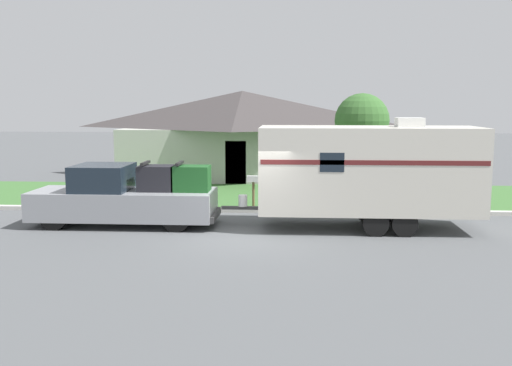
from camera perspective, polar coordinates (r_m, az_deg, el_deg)
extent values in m
plane|color=#515456|center=(16.78, -0.82, -5.36)|extent=(120.00, 120.00, 0.00)
cube|color=beige|center=(20.43, 0.00, -2.75)|extent=(80.00, 0.30, 0.14)
cube|color=#3D6B33|center=(24.03, 0.55, -1.26)|extent=(80.00, 7.00, 0.03)
cube|color=#B2B2A8|center=(30.89, -1.38, 3.20)|extent=(11.80, 7.40, 2.61)
pyramid|color=#3D3838|center=(30.78, -1.39, 7.41)|extent=(12.74, 8.00, 1.93)
cube|color=#4C3828|center=(27.27, -2.05, 2.03)|extent=(1.00, 0.06, 2.10)
cylinder|color=black|center=(18.63, -19.56, -3.12)|extent=(0.87, 0.28, 0.87)
cylinder|color=black|center=(20.12, -17.74, -2.24)|extent=(0.87, 0.28, 0.87)
cylinder|color=black|center=(17.49, -7.99, -3.43)|extent=(0.87, 0.28, 0.87)
cylinder|color=black|center=(19.07, -7.00, -2.46)|extent=(0.87, 0.28, 0.87)
cube|color=gray|center=(19.07, -16.65, -1.99)|extent=(3.29, 2.00, 0.89)
cube|color=#19232D|center=(18.75, -15.05, 0.54)|extent=(1.71, 1.84, 0.82)
cube|color=gray|center=(18.28, -8.12, -2.15)|extent=(2.49, 2.00, 0.89)
cube|color=#333333|center=(18.12, -4.05, -3.22)|extent=(0.12, 1.80, 0.20)
cube|color=black|center=(18.27, -9.85, 0.48)|extent=(1.14, 0.84, 0.80)
cube|color=black|center=(18.30, -11.00, 1.98)|extent=(0.10, 0.92, 0.08)
cube|color=#194C1E|center=(18.04, -6.47, 0.46)|extent=(1.14, 0.84, 0.80)
cube|color=black|center=(18.06, -7.64, 1.98)|extent=(0.10, 0.92, 0.08)
cylinder|color=black|center=(17.10, 11.88, -3.98)|extent=(0.76, 0.22, 0.76)
cylinder|color=black|center=(19.14, 10.99, -2.68)|extent=(0.76, 0.22, 0.76)
cylinder|color=black|center=(17.24, 14.64, -3.97)|extent=(0.76, 0.22, 0.76)
cylinder|color=black|center=(19.27, 13.46, -2.69)|extent=(0.76, 0.22, 0.76)
cube|color=beige|center=(17.88, 11.18, 1.36)|extent=(6.67, 2.38, 2.61)
cube|color=#5B1E1E|center=(16.67, 11.74, 2.00)|extent=(6.53, 0.01, 0.14)
cube|color=#383838|center=(17.98, -1.52, -2.50)|extent=(1.23, 0.12, 0.10)
cylinder|color=silver|center=(17.94, -1.32, -1.78)|extent=(0.28, 0.28, 0.36)
cube|color=silver|center=(17.97, 15.11, 5.88)|extent=(0.80, 0.68, 0.28)
cube|color=#19232D|center=(16.54, 7.62, 2.05)|extent=(0.70, 0.01, 0.56)
cylinder|color=brown|center=(20.96, -0.26, -1.26)|extent=(0.09, 0.09, 1.02)
cube|color=silver|center=(20.87, -0.26, 0.42)|extent=(0.48, 0.20, 0.22)
cylinder|color=brown|center=(23.86, 10.43, 1.34)|extent=(0.24, 0.24, 2.34)
sphere|color=#38662D|center=(23.71, 10.55, 6.16)|extent=(2.22, 2.22, 2.22)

